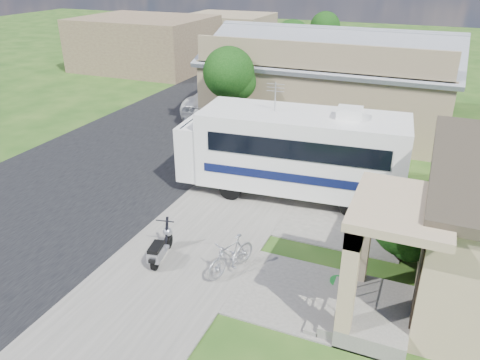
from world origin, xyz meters
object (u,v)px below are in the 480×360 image
at_px(bicycle, 231,257).
at_px(pickup_truck, 222,97).
at_px(motorhome, 293,150).
at_px(shrub, 409,221).
at_px(scooter, 160,248).
at_px(garden_hose, 338,284).
at_px(van, 259,73).

distance_m(bicycle, pickup_truck, 15.53).
height_order(motorhome, bicycle, motorhome).
distance_m(shrub, pickup_truck, 15.99).
height_order(scooter, bicycle, scooter).
distance_m(motorhome, garden_hose, 5.91).
bearing_deg(bicycle, scooter, -151.10).
xyz_separation_m(bicycle, pickup_truck, (-6.74, 13.99, 0.36)).
distance_m(shrub, bicycle, 5.21).
relative_size(scooter, van, 0.26).
relative_size(motorhome, bicycle, 4.70).
relative_size(pickup_truck, van, 1.04).
xyz_separation_m(motorhome, bicycle, (-0.09, -5.45, -1.27)).
height_order(motorhome, van, motorhome).
distance_m(motorhome, bicycle, 5.59).
xyz_separation_m(pickup_truck, garden_hose, (9.68, -13.44, -0.80)).
height_order(motorhome, garden_hose, motorhome).
xyz_separation_m(motorhome, shrub, (4.36, -2.86, -0.49)).
distance_m(scooter, van, 21.83).
relative_size(pickup_truck, garden_hose, 14.77).
relative_size(motorhome, scooter, 5.19).
xyz_separation_m(shrub, bicycle, (-4.45, -2.58, -0.77)).
bearing_deg(van, bicycle, -75.71).
bearing_deg(motorhome, van, 109.69).
relative_size(scooter, garden_hose, 3.70).
xyz_separation_m(shrub, pickup_truck, (-11.20, 11.41, -0.41)).
bearing_deg(shrub, scooter, -156.29).
bearing_deg(van, motorhome, -69.53).
distance_m(motorhome, shrub, 5.24).
bearing_deg(scooter, garden_hose, -1.58).
bearing_deg(bicycle, motorhome, 109.60).
height_order(pickup_truck, van, van).
bearing_deg(pickup_truck, motorhome, 121.17).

